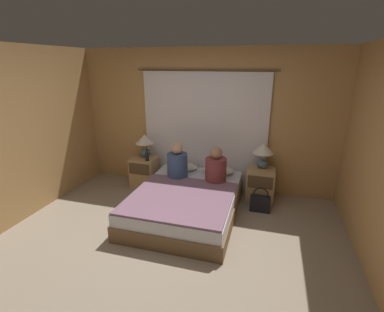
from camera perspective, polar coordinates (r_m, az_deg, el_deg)
ground_plane at (r=3.68m, az=-5.93°, el=-19.04°), size 16.00×16.00×0.00m
wall_back at (r=5.03m, az=2.62°, el=7.21°), size 4.70×0.06×2.50m
curtain_panel at (r=5.01m, az=2.42°, el=4.98°), size 2.44×0.03×2.13m
bed at (r=4.35m, az=-1.12°, el=-9.39°), size 1.51×2.02×0.40m
nightstand_left at (r=5.33m, az=-9.68°, el=-3.23°), size 0.45×0.45×0.56m
nightstand_right at (r=4.85m, az=13.83°, el=-5.78°), size 0.45×0.45×0.56m
lamp_left at (r=5.22m, az=-9.65°, el=2.84°), size 0.34×0.34×0.43m
lamp_right at (r=4.73m, az=14.40°, el=0.85°), size 0.34×0.34×0.43m
pillow_left at (r=5.04m, az=-2.05°, el=-2.14°), size 0.56×0.33×0.12m
pillow_right at (r=4.88m, az=5.38°, el=-2.90°), size 0.56×0.33×0.12m
blanket_on_bed at (r=4.01m, az=-2.38°, el=-8.51°), size 1.45×1.38×0.03m
person_left_in_bed at (r=4.63m, az=-3.03°, el=-1.54°), size 0.34×0.34×0.61m
person_right_in_bed at (r=4.47m, az=4.91°, el=-2.44°), size 0.34×0.34×0.59m
beer_bottle_on_left_stand at (r=5.05m, az=-9.22°, el=-0.11°), size 0.07×0.07×0.21m
handbag_on_floor at (r=4.59m, az=13.77°, el=-9.35°), size 0.31×0.15×0.40m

